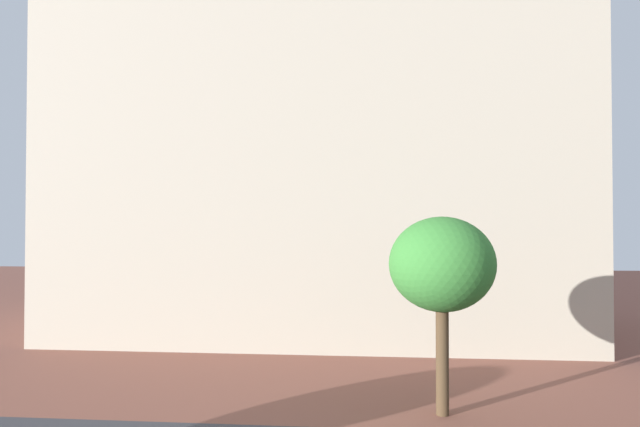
# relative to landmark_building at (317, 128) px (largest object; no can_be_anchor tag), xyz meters

# --- Properties ---
(landmark_building) EXTENTS (25.46, 13.14, 37.31)m
(landmark_building) POSITION_rel_landmark_building_xyz_m (0.00, 0.00, 0.00)
(landmark_building) COLOR #B2A893
(landmark_building) RESTS_ON ground_plane
(tree_curb_far) EXTENTS (3.10, 3.10, 5.78)m
(tree_curb_far) POSITION_rel_landmark_building_xyz_m (5.01, -13.55, -6.45)
(tree_curb_far) COLOR #4C3823
(tree_curb_far) RESTS_ON ground_plane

